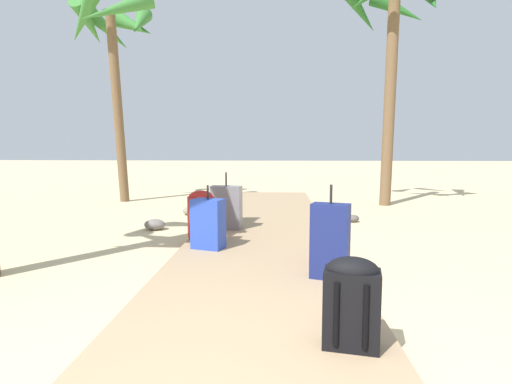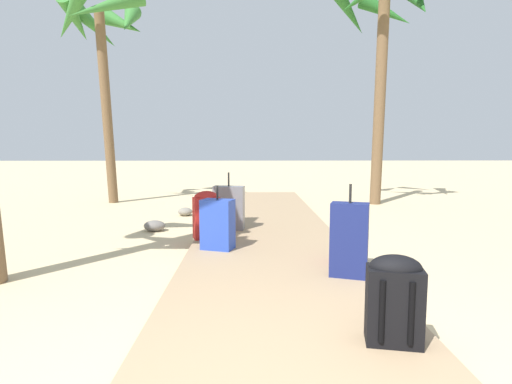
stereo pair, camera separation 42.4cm
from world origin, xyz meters
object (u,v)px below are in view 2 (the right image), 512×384
backpack_red (207,214)px  palm_tree_far_right (383,24)px  backpack_purple (348,238)px  suitcase_blue (218,224)px  backpack_black (394,297)px  palm_tree_far_left (101,33)px  suitcase_grey (229,208)px  suitcase_navy (349,240)px

backpack_red → palm_tree_far_right: (3.34, 3.57, 3.38)m
backpack_purple → suitcase_blue: 1.49m
backpack_black → backpack_red: size_ratio=0.89×
backpack_purple → suitcase_blue: suitcase_blue is taller
backpack_purple → palm_tree_far_right: palm_tree_far_right is taller
palm_tree_far_left → backpack_black: bearing=-59.0°
suitcase_grey → backpack_black: size_ratio=1.49×
backpack_black → palm_tree_far_right: 7.54m
suitcase_grey → backpack_red: bearing=-113.6°
suitcase_grey → suitcase_navy: 2.49m
backpack_purple → palm_tree_far_left: 7.14m
backpack_black → suitcase_grey: bearing=108.6°
suitcase_grey → suitcase_navy: (1.20, -2.17, 0.03)m
suitcase_navy → backpack_red: size_ratio=1.38×
backpack_purple → palm_tree_far_right: (1.77, 4.67, 3.46)m
backpack_red → backpack_purple: bearing=-35.2°
backpack_red → palm_tree_far_left: palm_tree_far_left is taller
backpack_purple → backpack_black: backpack_black is taller
suitcase_grey → backpack_red: (-0.26, -0.59, 0.01)m
suitcase_blue → palm_tree_far_left: size_ratio=0.17×
backpack_red → backpack_black: bearing=-63.6°
palm_tree_far_right → palm_tree_far_left: bearing=178.6°
suitcase_blue → backpack_black: (1.24, -2.32, -0.00)m
backpack_black → backpack_red: backpack_red is taller
suitcase_blue → palm_tree_far_right: palm_tree_far_right is taller
palm_tree_far_right → palm_tree_far_left: palm_tree_far_right is taller
backpack_purple → backpack_red: backpack_red is taller
suitcase_navy → backpack_black: size_ratio=1.55×
backpack_purple → suitcase_grey: (-1.31, 1.70, 0.06)m
suitcase_grey → palm_tree_far_left: 5.29m
suitcase_blue → backpack_red: 0.58m
suitcase_navy → suitcase_grey: bearing=119.0°
backpack_black → palm_tree_far_left: 8.35m
backpack_black → suitcase_blue: bearing=118.1°
palm_tree_far_left → suitcase_grey: bearing=-48.1°
suitcase_blue → palm_tree_far_left: 6.02m
suitcase_grey → backpack_purple: bearing=-52.4°
suitcase_navy → backpack_black: (-0.04, -1.29, -0.05)m
backpack_purple → palm_tree_far_left: bearing=130.4°
suitcase_grey → backpack_red: 0.65m
suitcase_blue → suitcase_navy: bearing=-38.9°
suitcase_grey → palm_tree_far_left: size_ratio=0.18×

